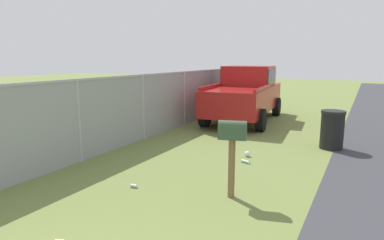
% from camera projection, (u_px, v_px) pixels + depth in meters
% --- Properties ---
extents(mailbox, '(0.32, 0.51, 1.36)m').
position_uv_depth(mailbox, '(232.00, 137.00, 5.62)').
color(mailbox, brown).
rests_on(mailbox, ground).
extents(pickup_truck, '(5.24, 2.60, 2.09)m').
position_uv_depth(pickup_truck, '(246.00, 92.00, 12.85)').
color(pickup_truck, maroon).
rests_on(pickup_truck, ground).
extents(trash_bin, '(0.62, 0.62, 1.03)m').
position_uv_depth(trash_bin, '(332.00, 130.00, 8.82)').
color(trash_bin, black).
rests_on(trash_bin, ground).
extents(fence_section, '(17.33, 0.07, 1.93)m').
position_uv_depth(fence_section, '(166.00, 100.00, 10.82)').
color(fence_section, '#9EA3A8').
rests_on(fence_section, ground).
extents(litter_can_far_scatter, '(0.08, 0.13, 0.07)m').
position_uv_depth(litter_can_far_scatter, '(134.00, 186.00, 6.22)').
color(litter_can_far_scatter, silver).
rests_on(litter_can_far_scatter, ground).
extents(litter_bag_midfield_b, '(0.14, 0.14, 0.14)m').
position_uv_depth(litter_bag_midfield_b, '(247.00, 154.00, 8.17)').
color(litter_bag_midfield_b, silver).
rests_on(litter_bag_midfield_b, ground).
extents(litter_bottle_near_hydrant, '(0.14, 0.23, 0.07)m').
position_uv_depth(litter_bottle_near_hydrant, '(246.00, 161.00, 7.68)').
color(litter_bottle_near_hydrant, '#B2D8BF').
rests_on(litter_bottle_near_hydrant, ground).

